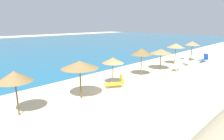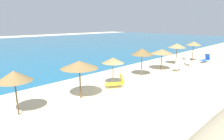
# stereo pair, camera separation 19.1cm
# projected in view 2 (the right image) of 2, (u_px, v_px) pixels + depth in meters

# --- Properties ---
(ground_plane) EXTENTS (160.00, 160.00, 0.00)m
(ground_plane) POSITION_uv_depth(u_px,v_px,m) (126.00, 93.00, 14.93)
(ground_plane) COLOR beige
(beach_umbrella_2) EXTENTS (1.99, 1.99, 2.71)m
(beach_umbrella_2) POSITION_uv_depth(u_px,v_px,m) (14.00, 76.00, 10.86)
(beach_umbrella_2) COLOR brown
(beach_umbrella_2) RESTS_ON ground_plane
(beach_umbrella_3) EXTENTS (2.64, 2.64, 2.77)m
(beach_umbrella_3) POSITION_uv_depth(u_px,v_px,m) (79.00, 65.00, 13.38)
(beach_umbrella_3) COLOR brown
(beach_umbrella_3) RESTS_ON ground_plane
(beach_umbrella_4) EXTENTS (1.91, 1.91, 2.47)m
(beach_umbrella_4) POSITION_uv_depth(u_px,v_px,m) (113.00, 60.00, 16.33)
(beach_umbrella_4) COLOR brown
(beach_umbrella_4) RESTS_ON ground_plane
(beach_umbrella_5) EXTENTS (2.19, 2.19, 2.87)m
(beach_umbrella_5) POSITION_uv_depth(u_px,v_px,m) (142.00, 52.00, 19.18)
(beach_umbrella_5) COLOR brown
(beach_umbrella_5) RESTS_ON ground_plane
(beach_umbrella_6) EXTENTS (2.61, 2.61, 2.43)m
(beach_umbrella_6) POSITION_uv_depth(u_px,v_px,m) (162.00, 51.00, 21.95)
(beach_umbrella_6) COLOR brown
(beach_umbrella_6) RESTS_ON ground_plane
(beach_umbrella_7) EXTENTS (2.26, 2.26, 2.78)m
(beach_umbrella_7) POSITION_uv_depth(u_px,v_px,m) (177.00, 46.00, 24.70)
(beach_umbrella_7) COLOR brown
(beach_umbrella_7) RESTS_ON ground_plane
(beach_umbrella_8) EXTENTS (2.08, 2.08, 2.82)m
(beach_umbrella_8) POSITION_uv_depth(u_px,v_px,m) (194.00, 43.00, 26.97)
(beach_umbrella_8) COLOR brown
(beach_umbrella_8) RESTS_ON ground_plane
(lounge_chair_1) EXTENTS (1.68, 1.34, 1.16)m
(lounge_chair_1) POSITION_uv_depth(u_px,v_px,m) (116.00, 82.00, 16.11)
(lounge_chair_1) COLOR yellow
(lounge_chair_1) RESTS_ON ground_plane
(lounge_chair_2) EXTENTS (1.73, 0.98, 1.16)m
(lounge_chair_2) POSITION_uv_depth(u_px,v_px,m) (205.00, 59.00, 26.64)
(lounge_chair_2) COLOR blue
(lounge_chair_2) RESTS_ON ground_plane
(lounge_chair_3) EXTENTS (1.45, 1.22, 1.22)m
(lounge_chair_3) POSITION_uv_depth(u_px,v_px,m) (188.00, 61.00, 24.89)
(lounge_chair_3) COLOR white
(lounge_chair_3) RESTS_ON ground_plane
(lounge_chair_4) EXTENTS (1.49, 0.89, 0.97)m
(lounge_chair_4) POSITION_uv_depth(u_px,v_px,m) (177.00, 67.00, 21.97)
(lounge_chair_4) COLOR white
(lounge_chair_4) RESTS_ON ground_plane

